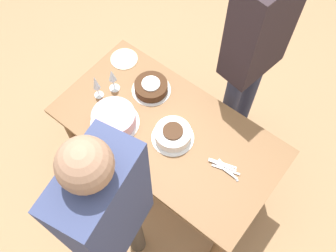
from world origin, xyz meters
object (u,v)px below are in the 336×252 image
cake_center_white (173,134)px  cake_front_chocolate (151,87)px  wine_glass_near (96,83)px  person_cutting (256,43)px  person_watching (110,216)px  wine_glass_far (112,77)px  cake_back_decorated (114,119)px

cake_center_white → cake_front_chocolate: bearing=-30.1°
wine_glass_near → person_cutting: bearing=-132.2°
wine_glass_near → person_watching: 0.93m
wine_glass_far → cake_center_white: bearing=174.4°
cake_front_chocolate → cake_back_decorated: 0.33m
cake_front_chocolate → wine_glass_near: size_ratio=1.30×
cake_center_white → wine_glass_far: wine_glass_far is taller
cake_back_decorated → wine_glass_near: 0.25m
wine_glass_near → cake_front_chocolate: bearing=-135.1°
wine_glass_far → person_watching: size_ratio=0.11×
cake_back_decorated → person_cutting: person_cutting is taller
cake_center_white → wine_glass_near: bearing=5.2°
cake_center_white → wine_glass_far: (0.53, -0.05, 0.09)m
cake_front_chocolate → wine_glass_far: bearing=34.7°
cake_front_chocolate → person_cutting: bearing=-130.7°
person_cutting → person_watching: person_watching is taller
cake_back_decorated → wine_glass_far: bearing=-47.2°
wine_glass_far → cake_back_decorated: bearing=132.8°
wine_glass_far → person_watching: (-0.65, 0.69, 0.21)m
cake_center_white → wine_glass_near: size_ratio=1.32×
person_cutting → cake_front_chocolate: bearing=-31.9°
cake_front_chocolate → wine_glass_near: wine_glass_near is taller
wine_glass_near → person_cutting: (-0.67, -0.73, 0.19)m
cake_center_white → cake_back_decorated: cake_back_decorated is taller
cake_back_decorated → person_watching: person_watching is taller
cake_front_chocolate → wine_glass_far: size_ratio=1.36×
cake_center_white → person_cutting: bearing=-98.1°
cake_front_chocolate → wine_glass_near: (0.24, 0.24, 0.09)m
cake_back_decorated → person_cutting: size_ratio=0.18×
person_cutting → person_watching: (-0.03, 1.32, 0.02)m
cake_center_white → person_cutting: size_ratio=0.15×
person_watching → person_cutting: bearing=-9.3°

